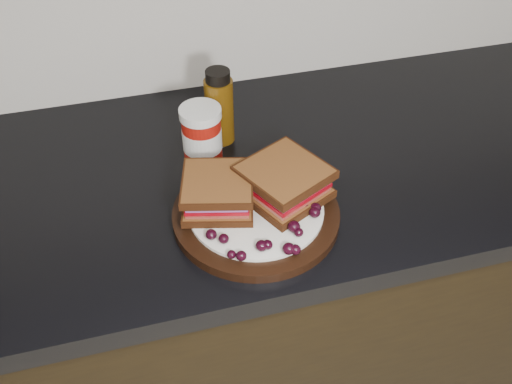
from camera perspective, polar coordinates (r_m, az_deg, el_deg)
base_cabinets at (r=1.41m, az=0.02°, el=-12.19°), size 3.96×0.58×0.86m
countertop at (r=1.08m, az=0.03°, el=1.79°), size 3.98×0.60×0.04m
plate at (r=0.96m, az=0.00°, el=-2.25°), size 0.28×0.28×0.02m
sandwich_left at (r=0.94m, az=-3.84°, el=0.01°), size 0.14×0.14×0.05m
sandwich_right at (r=0.95m, az=2.83°, el=1.00°), size 0.17×0.17×0.06m
grape_0 at (r=0.90m, az=-4.50°, el=-4.26°), size 0.02×0.02×0.02m
grape_1 at (r=0.89m, az=-3.25°, el=-4.68°), size 0.02×0.02×0.02m
grape_2 at (r=0.87m, az=-2.46°, el=-6.26°), size 0.01×0.01×0.01m
grape_3 at (r=0.86m, az=-1.48°, el=-6.40°), size 0.02×0.02×0.02m
grape_4 at (r=0.88m, az=0.56°, el=-5.40°), size 0.02×0.02×0.02m
grape_5 at (r=0.88m, az=1.16°, el=-5.29°), size 0.02×0.02×0.02m
grape_6 at (r=0.87m, az=3.29°, el=-5.68°), size 0.02×0.02×0.02m
grape_7 at (r=0.87m, az=3.96°, el=-5.77°), size 0.02×0.02×0.02m
grape_8 at (r=0.90m, az=4.28°, el=-4.04°), size 0.02×0.02×0.01m
grape_9 at (r=0.90m, az=3.81°, el=-3.48°), size 0.02×0.02×0.02m
grape_10 at (r=0.93m, az=5.89°, el=-2.03°), size 0.02×0.02×0.02m
grape_11 at (r=0.94m, az=4.92°, el=-1.58°), size 0.02×0.02×0.02m
grape_12 at (r=0.94m, az=5.95°, el=-1.63°), size 0.02×0.02×0.02m
grape_13 at (r=0.97m, az=5.68°, el=0.36°), size 0.02×0.02×0.02m
grape_14 at (r=0.97m, az=4.56°, el=0.26°), size 0.02×0.02×0.01m
grape_15 at (r=0.97m, az=2.82°, el=0.58°), size 0.02×0.02×0.02m
grape_16 at (r=0.97m, az=-3.19°, el=0.50°), size 0.02×0.02×0.02m
grape_17 at (r=0.96m, az=-3.67°, el=-0.46°), size 0.02×0.02×0.02m
grape_18 at (r=0.95m, az=-5.01°, el=-0.86°), size 0.02×0.02×0.02m
grape_19 at (r=0.95m, az=-4.93°, el=-1.05°), size 0.02×0.02×0.02m
grape_20 at (r=0.93m, az=-3.87°, el=-2.14°), size 0.02×0.02×0.02m
grape_21 at (r=0.92m, az=-4.06°, el=-2.52°), size 0.02×0.02×0.02m
grape_22 at (r=0.94m, az=-3.79°, el=-1.21°), size 0.02×0.02×0.01m
grape_23 at (r=0.96m, az=-5.47°, el=-0.44°), size 0.02×0.02×0.02m
grape_24 at (r=0.93m, az=-4.18°, el=-1.85°), size 0.02×0.02×0.02m
condiment_jar at (r=1.05m, az=-5.44°, el=5.74°), size 0.09×0.09×0.11m
oil_bottle at (r=1.09m, az=-3.69°, el=8.53°), size 0.06×0.06×0.15m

